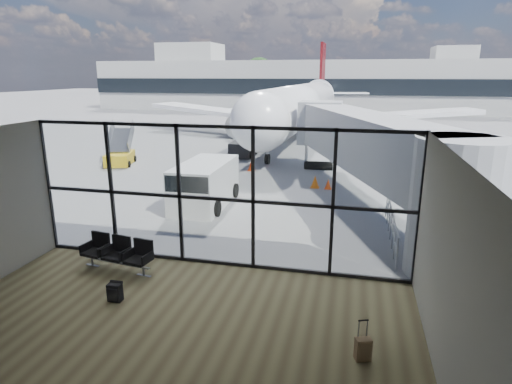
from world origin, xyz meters
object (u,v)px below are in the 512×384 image
at_px(backpack, 115,292).
at_px(airliner, 302,105).
at_px(seating_row, 119,252).
at_px(mobile_stairs, 120,156).
at_px(belt_loader, 244,147).
at_px(suitcase, 363,349).
at_px(service_van, 204,184).

distance_m(backpack, airliner, 33.60).
distance_m(seating_row, mobile_stairs, 16.89).
bearing_deg(belt_loader, suitcase, -71.24).
relative_size(suitcase, airliner, 0.02).
bearing_deg(mobile_stairs, backpack, -77.49).
height_order(airliner, service_van, airliner).
bearing_deg(mobile_stairs, belt_loader, 17.14).
distance_m(seating_row, suitcase, 7.97).
bearing_deg(belt_loader, service_van, -85.55).
xyz_separation_m(seating_row, belt_loader, (-1.15, 19.63, 0.07)).
distance_m(service_van, mobile_stairs, 11.64).
bearing_deg(belt_loader, seating_row, -88.79).
bearing_deg(backpack, airliner, 87.28).
relative_size(seating_row, mobile_stairs, 0.68).
relative_size(service_van, belt_loader, 1.08).
distance_m(service_van, belt_loader, 12.72).
height_order(airliner, mobile_stairs, airliner).
bearing_deg(seating_row, backpack, -54.93).
bearing_deg(backpack, seating_row, 115.30).
height_order(suitcase, belt_loader, belt_loader).
distance_m(seating_row, backpack, 2.07).
relative_size(airliner, mobile_stairs, 10.99).
bearing_deg(mobile_stairs, service_van, -58.13).
distance_m(suitcase, belt_loader, 24.07).
distance_m(backpack, mobile_stairs, 18.94).
xyz_separation_m(backpack, airliner, (0.74, 33.48, 2.75)).
height_order(backpack, suitcase, suitcase).
distance_m(belt_loader, mobile_stairs, 8.89).
height_order(airliner, belt_loader, airliner).
bearing_deg(suitcase, service_van, 105.60).
bearing_deg(airliner, suitcase, -78.86).
bearing_deg(belt_loader, mobile_stairs, -147.75).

